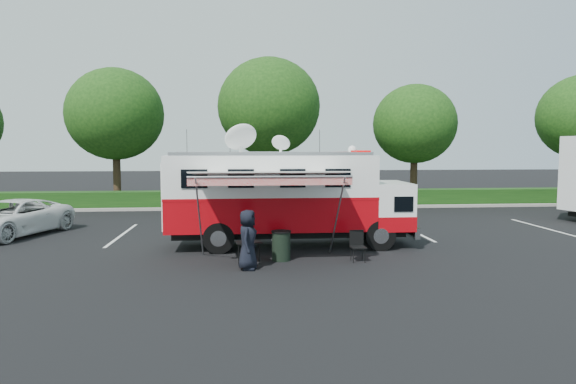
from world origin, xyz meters
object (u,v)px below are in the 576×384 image
(command_truck, at_px, (287,197))
(white_suv, at_px, (12,236))
(folding_table, at_px, (249,243))
(trash_bin, at_px, (281,246))

(command_truck, xyz_separation_m, white_suv, (-10.71, 3.06, -1.78))
(folding_table, xyz_separation_m, trash_bin, (1.01, 0.28, -0.14))
(command_truck, distance_m, white_suv, 11.28)
(white_suv, xyz_separation_m, trash_bin, (10.32, -5.33, 0.47))
(white_suv, height_order, folding_table, white_suv)
(trash_bin, bearing_deg, white_suv, 152.69)
(white_suv, bearing_deg, folding_table, -12.21)
(command_truck, height_order, trash_bin, command_truck)
(folding_table, bearing_deg, command_truck, 61.24)
(folding_table, bearing_deg, white_suv, 148.93)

